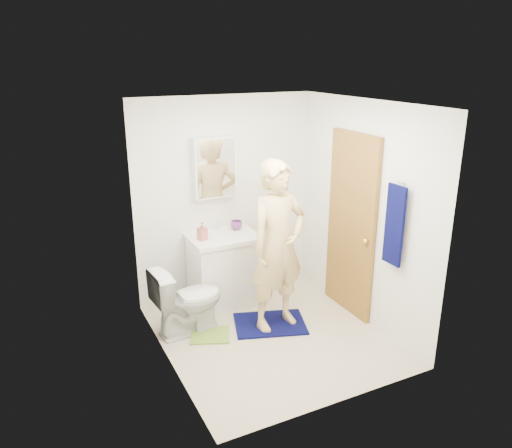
{
  "coord_description": "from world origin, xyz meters",
  "views": [
    {
      "loc": [
        -2.18,
        -4.07,
        2.81
      ],
      "look_at": [
        -0.06,
        0.25,
        1.18
      ],
      "focal_mm": 35.0,
      "sensor_mm": 36.0,
      "label": 1
    }
  ],
  "objects": [
    {
      "name": "faucet",
      "position": [
        -0.15,
        1.09,
        0.91
      ],
      "size": [
        0.03,
        0.03,
        0.12
      ],
      "primitive_type": "cylinder",
      "color": "silver",
      "rests_on": "countertop"
    },
    {
      "name": "towel_hook",
      "position": [
        1.07,
        -0.57,
        1.67
      ],
      "size": [
        0.06,
        0.02,
        0.02
      ],
      "primitive_type": "cylinder",
      "rotation": [
        0.0,
        1.57,
        0.0
      ],
      "color": "silver",
      "rests_on": "wall_right"
    },
    {
      "name": "floor",
      "position": [
        0.0,
        0.0,
        -0.01
      ],
      "size": [
        2.2,
        2.4,
        0.02
      ],
      "primitive_type": "cube",
      "color": "beige",
      "rests_on": "ground"
    },
    {
      "name": "wall_front",
      "position": [
        0.0,
        -1.21,
        1.2
      ],
      "size": [
        2.2,
        0.02,
        2.4
      ],
      "primitive_type": "cube",
      "color": "white",
      "rests_on": "ground"
    },
    {
      "name": "wall_left",
      "position": [
        -1.11,
        0.0,
        1.2
      ],
      "size": [
        0.02,
        2.4,
        2.4
      ],
      "primitive_type": "cube",
      "color": "white",
      "rests_on": "ground"
    },
    {
      "name": "wall_right",
      "position": [
        1.11,
        0.0,
        1.2
      ],
      "size": [
        0.02,
        2.4,
        2.4
      ],
      "primitive_type": "cube",
      "color": "white",
      "rests_on": "ground"
    },
    {
      "name": "medicine_cabinet",
      "position": [
        -0.15,
        1.14,
        1.6
      ],
      "size": [
        0.5,
        0.12,
        0.7
      ],
      "primitive_type": "cube",
      "color": "white",
      "rests_on": "wall_back"
    },
    {
      "name": "door",
      "position": [
        1.07,
        0.15,
        1.02
      ],
      "size": [
        0.05,
        0.8,
        2.05
      ],
      "primitive_type": "cube",
      "color": "#A6742D",
      "rests_on": "ground"
    },
    {
      "name": "toilet",
      "position": [
        -0.75,
        0.47,
        0.37
      ],
      "size": [
        0.77,
        0.48,
        0.75
      ],
      "primitive_type": "imported",
      "rotation": [
        0.0,
        0.0,
        1.66
      ],
      "color": "white",
      "rests_on": "floor"
    },
    {
      "name": "green_rug",
      "position": [
        -0.59,
        0.27,
        0.01
      ],
      "size": [
        0.5,
        0.47,
        0.02
      ],
      "primitive_type": "cube",
      "rotation": [
        0.0,
        0.0,
        -0.39
      ],
      "color": "#80A838",
      "rests_on": "floor"
    },
    {
      "name": "man",
      "position": [
        0.15,
        0.15,
        0.93
      ],
      "size": [
        0.72,
        0.53,
        1.82
      ],
      "primitive_type": "imported",
      "rotation": [
        0.0,
        0.0,
        0.15
      ],
      "color": "#E1BE7E",
      "rests_on": "bath_mat"
    },
    {
      "name": "sink_basin",
      "position": [
        -0.15,
        0.91,
        0.84
      ],
      "size": [
        0.4,
        0.4,
        0.03
      ],
      "primitive_type": "cylinder",
      "color": "white",
      "rests_on": "countertop"
    },
    {
      "name": "vanity_cabinet",
      "position": [
        -0.15,
        0.91,
        0.4
      ],
      "size": [
        0.75,
        0.55,
        0.8
      ],
      "primitive_type": "cube",
      "color": "white",
      "rests_on": "floor"
    },
    {
      "name": "towel",
      "position": [
        1.03,
        -0.57,
        1.25
      ],
      "size": [
        0.03,
        0.24,
        0.8
      ],
      "primitive_type": "cube",
      "color": "#070941",
      "rests_on": "wall_right"
    },
    {
      "name": "toothbrush_cup",
      "position": [
        0.07,
        1.04,
        0.9
      ],
      "size": [
        0.14,
        0.14,
        0.11
      ],
      "primitive_type": "imported",
      "rotation": [
        0.0,
        0.0,
        0.01
      ],
      "color": "#783D87",
      "rests_on": "countertop"
    },
    {
      "name": "ceiling",
      "position": [
        0.0,
        0.0,
        2.41
      ],
      "size": [
        2.2,
        2.4,
        0.02
      ],
      "primitive_type": "cube",
      "color": "white",
      "rests_on": "ground"
    },
    {
      "name": "wall_back",
      "position": [
        0.0,
        1.21,
        1.2
      ],
      "size": [
        2.2,
        0.02,
        2.4
      ],
      "primitive_type": "cube",
      "color": "white",
      "rests_on": "ground"
    },
    {
      "name": "countertop",
      "position": [
        -0.15,
        0.91,
        0.83
      ],
      "size": [
        0.79,
        0.59,
        0.05
      ],
      "primitive_type": "cube",
      "color": "white",
      "rests_on": "vanity_cabinet"
    },
    {
      "name": "mirror_panel",
      "position": [
        -0.15,
        1.08,
        1.6
      ],
      "size": [
        0.46,
        0.01,
        0.66
      ],
      "primitive_type": "cube",
      "color": "white",
      "rests_on": "wall_back"
    },
    {
      "name": "door_knob",
      "position": [
        1.03,
        -0.17,
        0.95
      ],
      "size": [
        0.07,
        0.07,
        0.07
      ],
      "primitive_type": "sphere",
      "color": "gold",
      "rests_on": "door"
    },
    {
      "name": "soap_dispenser",
      "position": [
        -0.41,
        0.89,
        0.95
      ],
      "size": [
        0.11,
        0.11,
        0.2
      ],
      "primitive_type": "imported",
      "rotation": [
        0.0,
        0.0,
        0.23
      ],
      "color": "#B75F55",
      "rests_on": "countertop"
    },
    {
      "name": "bath_mat",
      "position": [
        0.09,
        0.2,
        0.01
      ],
      "size": [
        0.9,
        0.76,
        0.02
      ],
      "primitive_type": "cube",
      "rotation": [
        0.0,
        0.0,
        -0.32
      ],
      "color": "#070941",
      "rests_on": "floor"
    }
  ]
}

